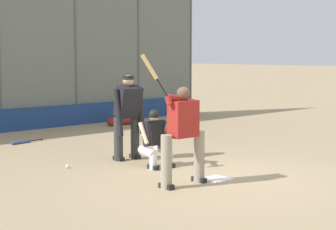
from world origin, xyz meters
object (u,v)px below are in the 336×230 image
Objects in this scene: batter_at_plate at (183,132)px; spare_bat_near_backstop at (23,142)px; baseball_loose at (68,166)px; equipment_bag_dugout_side at (122,121)px; umpire_home at (128,114)px; catcher_behind_plate at (157,137)px.

spare_bat_near_backstop is (-0.21, -5.70, -0.85)m from batter_at_plate.
baseball_loose is 0.07× the size of equipment_bag_dugout_side.
umpire_home is at bearing -105.57° from batter_at_plate.
spare_bat_near_backstop is at bearing -89.96° from batter_at_plate.
equipment_bag_dugout_side is (-3.38, -4.48, -0.79)m from umpire_home.
equipment_bag_dugout_side is at bearing -121.71° from umpire_home.
batter_at_plate is at bearing 77.63° from umpire_home.
umpire_home is 1.90× the size of spare_bat_near_backstop.
catcher_behind_plate is 6.44m from equipment_bag_dugout_side.
spare_bat_near_backstop is at bearing -78.60° from catcher_behind_plate.
equipment_bag_dugout_side reaches higher than spare_bat_near_backstop.
batter_at_plate is 1.99× the size of equipment_bag_dugout_side.
batter_at_plate reaches higher than umpire_home.
catcher_behind_plate is at bearing -113.97° from batter_at_plate.
catcher_behind_plate is 1.21× the size of spare_bat_near_backstop.
baseball_loose is at bearing -33.81° from catcher_behind_plate.
batter_at_plate is 5.77m from spare_bat_near_backstop.
catcher_behind_plate is at bearing 141.24° from baseball_loose.
umpire_home is (-0.75, -2.35, 0.04)m from batter_at_plate.
umpire_home is 1.64m from baseball_loose.
baseball_loose is at bearing 0.58° from umpire_home.
umpire_home reaches higher than equipment_bag_dugout_side.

